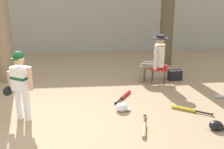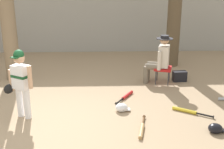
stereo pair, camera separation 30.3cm
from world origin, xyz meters
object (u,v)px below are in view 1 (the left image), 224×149
object	(u,v)px
seated_spectator	(155,57)
bat_wood_tan	(144,128)
batting_helmet_black	(216,126)
young_ballplayer	(20,82)
bat_yellow_trainer	(187,109)
handbag_beside_stool	(175,75)
batting_helmet_white	(122,107)
folding_stool	(159,68)
bat_red_barrel	(124,96)

from	to	relation	value
seated_spectator	bat_wood_tan	xyz separation A→B (m)	(-0.73, -2.42, -0.61)
batting_helmet_black	young_ballplayer	bearing A→B (deg)	168.30
young_ballplayer	bat_yellow_trainer	bearing A→B (deg)	1.27
young_ballplayer	bat_yellow_trainer	distance (m)	3.23
young_ballplayer	bat_yellow_trainer	world-z (taller)	young_ballplayer
handbag_beside_stool	batting_helmet_white	xyz separation A→B (m)	(-1.58, -1.71, -0.06)
young_ballplayer	folding_stool	bearing A→B (deg)	30.70
seated_spectator	bat_red_barrel	size ratio (longest dim) A/B	1.74
bat_red_barrel	bat_yellow_trainer	distance (m)	1.39
folding_stool	bat_wood_tan	bearing A→B (deg)	-109.05
folding_stool	young_ballplayer	bearing A→B (deg)	-149.30
batting_helmet_black	bat_red_barrel	bearing A→B (deg)	131.32
bat_red_barrel	batting_helmet_black	distance (m)	2.11
bat_red_barrel	folding_stool	bearing A→B (deg)	42.58
bat_wood_tan	batting_helmet_white	xyz separation A→B (m)	(-0.29, 0.81, 0.04)
young_ballplayer	bat_red_barrel	world-z (taller)	young_ballplayer
bat_wood_tan	batting_helmet_white	bearing A→B (deg)	109.87
young_ballplayer	bat_wood_tan	distance (m)	2.36
young_ballplayer	batting_helmet_black	bearing A→B (deg)	-11.70
seated_spectator	batting_helmet_white	distance (m)	1.99
bat_wood_tan	bat_red_barrel	bearing A→B (deg)	95.57
handbag_beside_stool	batting_helmet_white	size ratio (longest dim) A/B	1.16
seated_spectator	bat_red_barrel	xyz separation A→B (m)	(-0.88, -0.92, -0.61)
batting_helmet_white	young_ballplayer	bearing A→B (deg)	-174.11
handbag_beside_stool	young_ballplayer	bearing A→B (deg)	-151.13
bat_yellow_trainer	batting_helmet_white	xyz separation A→B (m)	(-1.28, 0.12, 0.04)
bat_wood_tan	bat_yellow_trainer	size ratio (longest dim) A/B	1.13
folding_stool	bat_red_barrel	xyz separation A→B (m)	(-0.97, -0.89, -0.33)
young_ballplayer	bat_yellow_trainer	xyz separation A→B (m)	(3.15, 0.07, -0.71)
young_ballplayer	handbag_beside_stool	distance (m)	3.98
bat_wood_tan	seated_spectator	bearing A→B (deg)	73.19
folding_stool	seated_spectator	bearing A→B (deg)	163.00
bat_red_barrel	batting_helmet_white	size ratio (longest dim) A/B	2.35
young_ballplayer	seated_spectator	distance (m)	3.41
batting_helmet_white	seated_spectator	bearing A→B (deg)	57.49
folding_stool	bat_wood_tan	distance (m)	2.55
seated_spectator	batting_helmet_black	bearing A→B (deg)	-78.39
batting_helmet_white	batting_helmet_black	world-z (taller)	batting_helmet_white
handbag_beside_stool	bat_red_barrel	world-z (taller)	handbag_beside_stool
folding_stool	handbag_beside_stool	size ratio (longest dim) A/B	1.47
seated_spectator	batting_helmet_black	world-z (taller)	seated_spectator
folding_stool	batting_helmet_black	xyz separation A→B (m)	(0.42, -2.48, -0.29)
batting_helmet_white	handbag_beside_stool	bearing A→B (deg)	47.23
handbag_beside_stool	batting_helmet_black	world-z (taller)	handbag_beside_stool
folding_stool	batting_helmet_black	distance (m)	2.53
seated_spectator	batting_helmet_black	distance (m)	2.62
seated_spectator	bat_wood_tan	size ratio (longest dim) A/B	1.51
batting_helmet_white	bat_wood_tan	bearing A→B (deg)	-70.13
handbag_beside_stool	bat_yellow_trainer	distance (m)	1.86
folding_stool	bat_yellow_trainer	xyz separation A→B (m)	(0.16, -1.70, -0.33)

